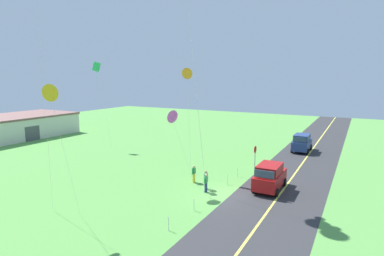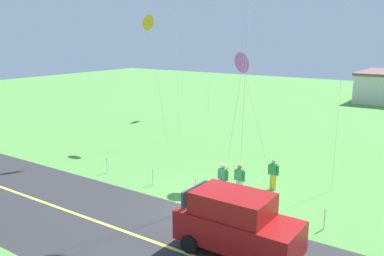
{
  "view_description": "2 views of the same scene",
  "coord_description": "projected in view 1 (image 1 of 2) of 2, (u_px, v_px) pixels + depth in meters",
  "views": [
    {
      "loc": [
        -22.62,
        -9.34,
        9.44
      ],
      "look_at": [
        -0.0,
        2.9,
        5.31
      ],
      "focal_mm": 29.43,
      "sensor_mm": 36.0,
      "label": 1
    },
    {
      "loc": [
        9.44,
        -14.9,
        7.6
      ],
      "look_at": [
        -0.97,
        0.23,
        3.49
      ],
      "focal_mm": 38.49,
      "sensor_mm": 36.0,
      "label": 2
    }
  ],
  "objects": [
    {
      "name": "ground_plane",
      "position": [
        223.0,
        196.0,
        25.53
      ],
      "size": [
        120.0,
        120.0,
        0.1
      ],
      "primitive_type": "cube",
      "color": "#549342"
    },
    {
      "name": "asphalt_road",
      "position": [
        273.0,
        205.0,
        23.64
      ],
      "size": [
        120.0,
        7.0,
        0.0
      ],
      "primitive_type": "cube",
      "color": "#2D2D30",
      "rests_on": "ground"
    },
    {
      "name": "road_centre_stripe",
      "position": [
        273.0,
        205.0,
        23.64
      ],
      "size": [
        120.0,
        0.16,
        0.0
      ],
      "primitive_type": "cube",
      "color": "#E5E04C",
      "rests_on": "asphalt_road"
    },
    {
      "name": "car_suv_foreground",
      "position": [
        270.0,
        176.0,
        26.67
      ],
      "size": [
        4.4,
        2.12,
        2.24
      ],
      "color": "maroon",
      "rests_on": "ground"
    },
    {
      "name": "car_parked_east_far",
      "position": [
        302.0,
        143.0,
        40.6
      ],
      "size": [
        4.4,
        2.12,
        2.24
      ],
      "color": "navy",
      "rests_on": "ground"
    },
    {
      "name": "stop_sign",
      "position": [
        255.0,
        153.0,
        32.17
      ],
      "size": [
        0.76,
        0.08,
        2.56
      ],
      "color": "gray",
      "rests_on": "ground"
    },
    {
      "name": "person_adult_near",
      "position": [
        194.0,
        173.0,
        28.53
      ],
      "size": [
        0.58,
        0.22,
        1.6
      ],
      "rotation": [
        0.0,
        0.0,
        3.34
      ],
      "color": "yellow",
      "rests_on": "ground"
    },
    {
      "name": "person_adult_companion",
      "position": [
        206.0,
        182.0,
        26.08
      ],
      "size": [
        0.58,
        0.22,
        1.6
      ],
      "rotation": [
        0.0,
        0.0,
        6.13
      ],
      "color": "navy",
      "rests_on": "ground"
    },
    {
      "name": "person_child_watcher",
      "position": [
        206.0,
        179.0,
        26.86
      ],
      "size": [
        0.58,
        0.22,
        1.6
      ],
      "rotation": [
        0.0,
        0.0,
        1.89
      ],
      "color": "silver",
      "rests_on": "ground"
    },
    {
      "name": "kite_red_low",
      "position": [
        172.0,
        117.0,
        26.06
      ],
      "size": [
        2.91,
        1.19,
        6.82
      ],
      "color": "silver",
      "rests_on": "ground"
    },
    {
      "name": "kite_orange_near",
      "position": [
        97.0,
        69.0,
        42.34
      ],
      "size": [
        0.79,
        2.9,
        11.59
      ],
      "color": "silver",
      "rests_on": "ground"
    },
    {
      "name": "kite_cyan_top",
      "position": [
        187.0,
        74.0,
        30.19
      ],
      "size": [
        0.46,
        1.13,
        10.4
      ],
      "color": "silver",
      "rests_on": "ground"
    },
    {
      "name": "kite_purple_back",
      "position": [
        50.0,
        93.0,
        19.36
      ],
      "size": [
        2.2,
        0.43,
        9.06
      ],
      "color": "silver",
      "rests_on": "ground"
    },
    {
      "name": "warehouse_distant",
      "position": [
        12.0,
        127.0,
        49.77
      ],
      "size": [
        18.36,
        10.2,
        3.5
      ],
      "color": "beige",
      "rests_on": "ground"
    },
    {
      "name": "fence_post_0",
      "position": [
        168.0,
        224.0,
        19.57
      ],
      "size": [
        0.05,
        0.05,
        0.9
      ],
      "primitive_type": "cylinder",
      "color": "silver",
      "rests_on": "ground"
    },
    {
      "name": "fence_post_1",
      "position": [
        194.0,
        205.0,
        22.51
      ],
      "size": [
        0.05,
        0.05,
        0.9
      ],
      "primitive_type": "cylinder",
      "color": "silver",
      "rests_on": "ground"
    },
    {
      "name": "fence_post_2",
      "position": [
        210.0,
        193.0,
        24.84
      ],
      "size": [
        0.05,
        0.05,
        0.9
      ],
      "primitive_type": "cylinder",
      "color": "silver",
      "rests_on": "ground"
    },
    {
      "name": "fence_post_3",
      "position": [
        227.0,
        180.0,
        28.0
      ],
      "size": [
        0.05,
        0.05,
        0.9
      ],
      "primitive_type": "cylinder",
      "color": "silver",
      "rests_on": "ground"
    },
    {
      "name": "fence_post_4",
      "position": [
        238.0,
        172.0,
        30.26
      ],
      "size": [
        0.05,
        0.05,
        0.9
      ],
      "primitive_type": "cylinder",
      "color": "silver",
      "rests_on": "ground"
    }
  ]
}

